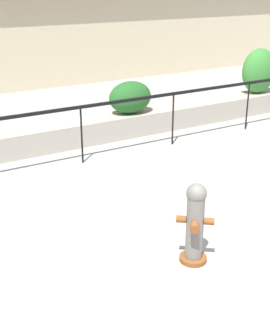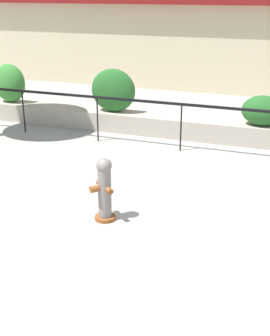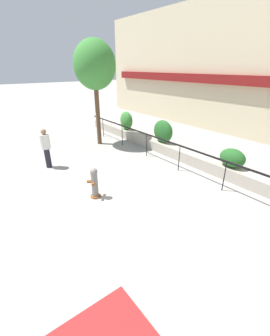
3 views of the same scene
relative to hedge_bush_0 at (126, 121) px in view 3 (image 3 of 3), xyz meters
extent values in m
plane|color=#9E9991|center=(5.43, -6.00, -1.05)|extent=(120.00, 120.00, 0.00)
cube|color=maroon|center=(5.43, 5.32, 2.31)|extent=(27.00, 0.36, 0.56)
cube|color=#ADA393|center=(5.43, 0.00, -0.80)|extent=(18.00, 0.70, 0.50)
cube|color=black|center=(5.43, -1.10, 0.07)|extent=(15.00, 0.05, 0.06)
cylinder|color=black|center=(-1.00, -1.10, -0.48)|extent=(0.04, 0.04, 1.15)
cylinder|color=black|center=(1.14, -1.10, -0.48)|extent=(0.04, 0.04, 1.15)
cylinder|color=black|center=(3.29, -1.10, -0.48)|extent=(0.04, 0.04, 1.15)
cylinder|color=black|center=(5.43, -1.10, -0.48)|extent=(0.04, 0.04, 1.15)
cylinder|color=black|center=(7.57, -1.10, -0.48)|extent=(0.04, 0.04, 1.15)
ellipsoid|color=#387F33|center=(0.00, 0.00, 0.00)|extent=(0.99, 0.61, 1.10)
ellipsoid|color=#235B23|center=(3.25, 0.00, 0.02)|extent=(1.24, 0.58, 1.15)
ellipsoid|color=#235B23|center=(7.16, 0.00, -0.19)|extent=(1.03, 0.68, 0.73)
cylinder|color=brown|center=(5.20, -4.97, -1.02)|extent=(0.50, 0.50, 0.06)
cylinder|color=slate|center=(5.20, -4.97, -0.57)|extent=(0.31, 0.31, 0.85)
sphere|color=slate|center=(5.20, -4.97, -0.10)|extent=(0.25, 0.25, 0.25)
cylinder|color=brown|center=(5.08, -5.11, -0.46)|extent=(0.18, 0.18, 0.11)
cylinder|color=brown|center=(5.07, -4.86, -0.46)|extent=(0.15, 0.15, 0.09)
cylinder|color=brown|center=(5.33, -5.08, -0.46)|extent=(0.15, 0.15, 0.09)
cylinder|color=brown|center=(0.12, -2.00, 0.54)|extent=(0.24, 0.24, 3.18)
ellipsoid|color=#387F33|center=(0.12, -2.00, 3.12)|extent=(2.32, 2.09, 2.44)
cylinder|color=black|center=(1.71, -5.43, -0.61)|extent=(0.31, 0.31, 0.88)
cylinder|color=silver|center=(1.71, -5.43, 0.14)|extent=(0.52, 0.52, 0.62)
sphere|color=#8C6647|center=(1.71, -5.43, 0.56)|extent=(0.23, 0.23, 0.23)
camera|label=1|loc=(1.94, -9.00, 2.34)|focal=50.00mm
camera|label=2|loc=(8.11, -11.34, 2.55)|focal=50.00mm
camera|label=3|loc=(11.32, -7.89, 3.07)|focal=24.00mm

